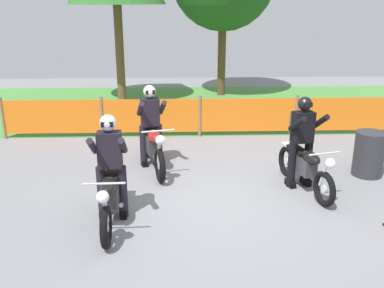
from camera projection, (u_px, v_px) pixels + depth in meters
ground at (210, 196)px, 7.60m from camera, size 24.00×24.00×0.02m
grass_verge at (195, 106)px, 13.85m from camera, size 24.00×6.32×0.01m
barrier_fence at (200, 116)px, 10.69m from camera, size 9.82×0.08×1.05m
motorcycle_lead at (153, 146)px, 8.64m from camera, size 0.74×2.09×1.00m
motorcycle_trailing at (305, 167)px, 7.67m from camera, size 0.68×1.90×0.92m
motorcycle_third at (111, 196)px, 6.51m from camera, size 0.58×1.98×0.94m
rider_lead at (150, 121)px, 8.70m from camera, size 0.64×0.75×1.69m
rider_trailing at (302, 137)px, 7.70m from camera, size 0.64×0.75×1.69m
rider_third at (110, 164)px, 6.54m from camera, size 0.55×0.57×1.69m
spare_drum at (369, 154)px, 8.34m from camera, size 0.58×0.58×0.88m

